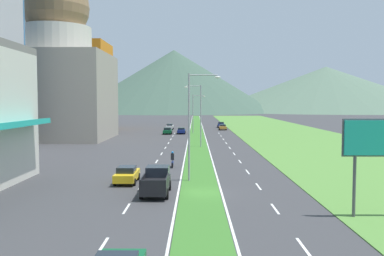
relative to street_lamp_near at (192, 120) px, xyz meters
name	(u,v)px	position (x,y,z in m)	size (l,w,h in m)	color
ground_plane	(200,193)	(0.64, -5.13, -5.66)	(600.00, 600.00, 0.00)	#38383A
grass_median	(197,134)	(0.64, 54.87, -5.63)	(3.20, 240.00, 0.06)	#387028
grass_verge_right	(289,134)	(21.24, 54.87, -5.63)	(24.00, 240.00, 0.06)	#518438
lane_dash_left_1	(102,247)	(-4.46, -17.57, -5.66)	(0.16, 2.80, 0.01)	silver
lane_dash_left_2	(127,209)	(-4.46, -10.00, -5.66)	(0.16, 2.80, 0.01)	silver
lane_dash_left_3	(141,186)	(-4.46, -2.43, -5.66)	(0.16, 2.80, 0.01)	silver
lane_dash_left_4	(150,172)	(-4.46, 5.13, -5.66)	(0.16, 2.80, 0.01)	silver
lane_dash_left_5	(157,161)	(-4.46, 12.70, -5.66)	(0.16, 2.80, 0.01)	silver
lane_dash_left_6	(162,154)	(-4.46, 20.27, -5.66)	(0.16, 2.80, 0.01)	silver
lane_dash_left_7	(165,148)	(-4.46, 27.83, -5.66)	(0.16, 2.80, 0.01)	silver
lane_dash_left_8	(168,143)	(-4.46, 35.40, -5.66)	(0.16, 2.80, 0.01)	silver
lane_dash_left_9	(171,139)	(-4.46, 42.97, -5.66)	(0.16, 2.80, 0.01)	silver
lane_dash_left_10	(173,136)	(-4.46, 50.54, -5.66)	(0.16, 2.80, 0.01)	silver
lane_dash_left_11	(175,133)	(-4.46, 58.10, -5.66)	(0.16, 2.80, 0.01)	silver
lane_dash_right_1	(303,247)	(5.74, -17.57, -5.66)	(0.16, 2.80, 0.01)	silver
lane_dash_right_2	(275,209)	(5.74, -10.00, -5.66)	(0.16, 2.80, 0.01)	silver
lane_dash_right_3	(258,186)	(5.74, -2.43, -5.66)	(0.16, 2.80, 0.01)	silver
lane_dash_right_4	(248,172)	(5.74, 5.13, -5.66)	(0.16, 2.80, 0.01)	silver
lane_dash_right_5	(240,161)	(5.74, 12.70, -5.66)	(0.16, 2.80, 0.01)	silver
lane_dash_right_6	(234,154)	(5.74, 20.27, -5.66)	(0.16, 2.80, 0.01)	silver
lane_dash_right_7	(230,148)	(5.74, 27.83, -5.66)	(0.16, 2.80, 0.01)	silver
lane_dash_right_8	(226,143)	(5.74, 35.40, -5.66)	(0.16, 2.80, 0.01)	silver
lane_dash_right_9	(223,139)	(5.74, 42.97, -5.66)	(0.16, 2.80, 0.01)	silver
lane_dash_right_10	(221,136)	(5.74, 50.54, -5.66)	(0.16, 2.80, 0.01)	silver
lane_dash_right_11	(219,133)	(5.74, 58.10, -5.66)	(0.16, 2.80, 0.01)	silver
edge_line_median_left	(189,134)	(-1.11, 54.87, -5.66)	(0.16, 240.00, 0.01)	silver
edge_line_median_right	(205,134)	(2.39, 54.87, -5.66)	(0.16, 240.00, 0.01)	silver
domed_building	(57,72)	(-26.54, 43.46, 7.29)	(19.89, 19.89, 31.75)	#9E9384
midrise_colored	(78,86)	(-31.07, 74.37, 5.82)	(15.75, 15.75, 22.97)	orange
hill_far_left	(57,90)	(-108.52, 293.20, 10.87)	(188.60, 188.60, 33.06)	#516B56
hill_far_center	(174,81)	(-14.38, 252.15, 15.59)	(139.92, 139.92, 42.51)	#3D5647
hill_far_right	(326,89)	(97.64, 276.84, 10.89)	(176.93, 176.93, 33.10)	#516B56
street_lamp_near	(192,120)	(0.00, 0.00, 0.00)	(2.96, 0.28, 9.90)	#99999E
street_lamp_mid	(199,112)	(0.90, 28.96, 0.01)	(2.75, 0.41, 9.96)	#99999E
street_lamp_far	(194,111)	(0.08, 57.96, -0.55)	(2.92, 0.28, 8.84)	#99999E
billboard_roadside	(383,143)	(12.02, -12.14, -0.90)	(5.08, 0.28, 6.28)	#4C4C51
car_0	(168,131)	(-5.94, 55.64, -4.91)	(1.96, 4.19, 1.49)	#0C5128
car_1	(181,131)	(-2.87, 56.77, -4.94)	(1.87, 4.65, 1.39)	navy
car_2	(170,127)	(-6.38, 71.21, -4.90)	(1.91, 4.77, 1.46)	silver
car_3	(127,174)	(-5.92, -0.83, -4.89)	(1.95, 4.37, 1.51)	yellow
car_4	(221,125)	(7.53, 79.56, -4.87)	(1.88, 4.08, 1.56)	navy
car_5	(223,127)	(7.37, 69.70, -4.95)	(1.91, 4.05, 1.38)	#C6842D
pickup_truck_0	(156,181)	(-2.84, -5.21, -4.68)	(2.18, 5.40, 2.00)	black
motorcycle_rider	(172,161)	(-2.28, 8.21, -4.92)	(0.36, 2.00, 1.80)	black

